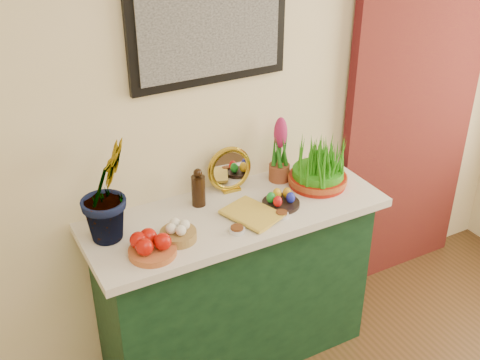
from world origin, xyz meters
name	(u,v)px	position (x,y,z in m)	size (l,w,h in m)	color
sideboard	(235,289)	(0.02, 2.00, 0.42)	(1.30, 0.45, 0.85)	#153B1F
tablecloth	(235,213)	(0.02, 2.00, 0.87)	(1.40, 0.55, 0.04)	beige
hyacinth_green	(104,176)	(-0.54, 2.08, 1.18)	(0.29, 0.25, 0.58)	#1F6617
apple_bowl	(152,246)	(-0.43, 1.86, 0.93)	(0.25, 0.25, 0.10)	#AC572B
garlic_basket	(178,232)	(-0.30, 1.91, 0.93)	(0.16, 0.16, 0.09)	olive
vinegar_cruet	(198,189)	(-0.10, 2.12, 0.97)	(0.06, 0.06, 0.19)	black
mirror	(230,170)	(0.09, 2.18, 1.00)	(0.23, 0.07, 0.23)	gold
book	(238,222)	(-0.03, 1.88, 0.91)	(0.17, 0.25, 0.03)	gold
spice_dish_left	(237,230)	(-0.05, 1.84, 0.90)	(0.07, 0.07, 0.03)	silver
spice_dish_right	(282,214)	(0.18, 1.85, 0.90)	(0.06, 0.06, 0.03)	silver
egg_plate	(281,200)	(0.23, 1.94, 0.92)	(0.18, 0.18, 0.07)	black
hyacinth_pink	(280,152)	(0.35, 2.15, 1.04)	(0.10, 0.10, 0.34)	brown
wheatgrass_sabzeh	(318,166)	(0.49, 2.02, 0.99)	(0.29, 0.29, 0.24)	#991609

